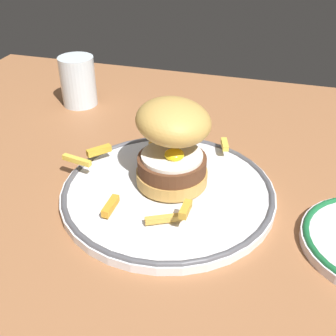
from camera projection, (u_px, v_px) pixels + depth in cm
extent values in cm
cube|color=#935E3A|center=(200.00, 219.00, 56.64)|extent=(122.92, 96.95, 4.00)
cylinder|color=silver|center=(168.00, 192.00, 57.44)|extent=(29.19, 29.19, 1.20)
torus|color=#4C4C51|center=(168.00, 189.00, 57.11)|extent=(28.79, 28.79, 0.80)
cylinder|color=#C18F45|center=(172.00, 176.00, 57.45)|extent=(9.78, 9.78, 1.80)
cylinder|color=#512F1C|center=(172.00, 164.00, 56.38)|extent=(9.35, 9.35, 2.10)
cylinder|color=white|center=(172.00, 156.00, 55.66)|extent=(8.29, 8.29, 0.50)
ellipsoid|color=yellow|center=(174.00, 155.00, 54.63)|extent=(2.60, 2.60, 1.40)
ellipsoid|color=tan|center=(174.00, 121.00, 54.27)|extent=(11.28, 10.82, 6.39)
cube|color=gold|center=(164.00, 219.00, 50.64)|extent=(4.47, 2.78, 0.76)
cube|color=gold|center=(153.00, 150.00, 64.15)|extent=(2.51, 3.66, 0.94)
cube|color=gold|center=(99.00, 151.00, 62.03)|extent=(3.21, 3.44, 0.97)
cube|color=#E1B44E|center=(159.00, 140.00, 66.84)|extent=(2.84, 3.80, 0.83)
cube|color=gold|center=(185.00, 153.00, 61.64)|extent=(2.04, 4.48, 0.88)
cube|color=gold|center=(169.00, 138.00, 64.03)|extent=(3.46, 2.58, 0.80)
cube|color=orange|center=(111.00, 206.00, 52.58)|extent=(0.98, 3.74, 0.96)
cube|color=gold|center=(186.00, 209.00, 49.06)|extent=(1.03, 2.86, 0.93)
cube|color=gold|center=(77.00, 160.00, 58.96)|extent=(4.70, 1.61, 0.76)
cube|color=gold|center=(225.00, 144.00, 63.80)|extent=(1.68, 3.04, 0.88)
cylinder|color=silver|center=(78.00, 81.00, 80.53)|extent=(6.71, 6.71, 9.46)
cylinder|color=silver|center=(79.00, 92.00, 81.74)|extent=(6.17, 6.17, 5.08)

